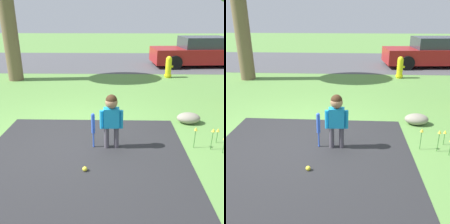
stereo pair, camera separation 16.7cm
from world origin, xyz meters
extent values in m
plane|color=#5B8C42|center=(0.00, 0.00, 0.00)|extent=(60.00, 60.00, 0.00)
cube|color=#4C4C51|center=(0.00, 8.81, 0.00)|extent=(40.00, 6.00, 0.01)
cylinder|color=#4C4751|center=(0.65, -0.26, 0.21)|extent=(0.09, 0.09, 0.41)
cylinder|color=#4C4751|center=(0.83, -0.25, 0.21)|extent=(0.09, 0.09, 0.41)
cube|color=#198CC6|center=(0.74, -0.26, 0.59)|extent=(0.28, 0.17, 0.35)
cylinder|color=#198CC6|center=(0.57, -0.27, 0.56)|extent=(0.07, 0.07, 0.33)
cylinder|color=#198CC6|center=(0.91, -0.25, 0.56)|extent=(0.07, 0.07, 0.33)
sphere|color=#997051|center=(0.74, -0.26, 0.87)|extent=(0.22, 0.22, 0.22)
sphere|color=#382314|center=(0.74, -0.26, 0.91)|extent=(0.20, 0.20, 0.20)
sphere|color=blue|center=(0.41, -0.25, 0.02)|extent=(0.04, 0.04, 0.04)
cylinder|color=blue|center=(0.41, -0.25, 0.14)|extent=(0.03, 0.03, 0.29)
cylinder|color=blue|center=(0.41, -0.25, 0.46)|extent=(0.07, 0.07, 0.35)
sphere|color=blue|center=(0.41, -0.25, 0.64)|extent=(0.06, 0.06, 0.06)
sphere|color=yellow|center=(0.35, -1.01, 0.04)|extent=(0.08, 0.08, 0.08)
cylinder|color=yellow|center=(2.77, 5.26, 0.36)|extent=(0.22, 0.22, 0.71)
sphere|color=yellow|center=(2.77, 5.26, 0.71)|extent=(0.21, 0.21, 0.21)
cylinder|color=yellow|center=(2.77, 5.26, 0.09)|extent=(0.28, 0.28, 0.06)
cylinder|color=yellow|center=(2.90, 5.26, 0.43)|extent=(0.10, 0.08, 0.08)
cube|color=maroon|center=(4.60, 7.73, 0.50)|extent=(4.38, 2.08, 0.66)
cube|color=#2D333D|center=(4.81, 7.75, 1.08)|extent=(2.16, 1.70, 0.50)
cylinder|color=black|center=(3.35, 6.74, 0.31)|extent=(0.62, 0.23, 0.61)
cylinder|color=black|center=(3.21, 8.52, 0.31)|extent=(0.62, 0.23, 0.61)
cylinder|color=black|center=(5.85, 8.72, 0.31)|extent=(0.62, 0.23, 0.61)
cylinder|color=brown|center=(-2.94, 4.76, 1.85)|extent=(0.53, 0.53, 3.70)
cylinder|color=#38702D|center=(2.52, -0.29, 0.18)|extent=(0.01, 0.01, 0.35)
cone|color=yellow|center=(2.52, -0.29, 0.38)|extent=(0.06, 0.06, 0.06)
cylinder|color=#38702D|center=(2.24, -0.23, 0.17)|extent=(0.01, 0.01, 0.35)
cone|color=yellow|center=(2.24, -0.23, 0.38)|extent=(0.06, 0.06, 0.06)
cylinder|color=#38702D|center=(2.69, -0.41, 0.13)|extent=(0.01, 0.01, 0.26)
cylinder|color=#38702D|center=(2.72, -0.03, 0.12)|extent=(0.01, 0.01, 0.23)
cone|color=yellow|center=(2.72, -0.03, 0.26)|extent=(0.06, 0.06, 0.06)
ellipsoid|color=gray|center=(2.43, 0.89, 0.12)|extent=(0.52, 0.36, 0.24)
camera|label=1|loc=(0.85, -4.27, 2.26)|focal=40.00mm
camera|label=2|loc=(1.01, -4.26, 2.26)|focal=40.00mm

